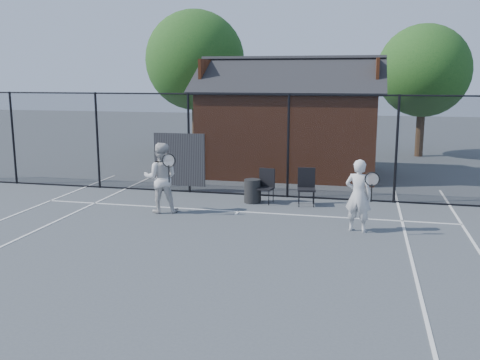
% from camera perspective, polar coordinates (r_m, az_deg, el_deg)
% --- Properties ---
extents(ground, '(80.00, 80.00, 0.00)m').
position_cam_1_polar(ground, '(11.18, -3.74, -7.12)').
color(ground, '#454B4F').
rests_on(ground, ground).
extents(court_lines, '(11.02, 18.00, 0.01)m').
position_cam_1_polar(court_lines, '(10.00, -5.97, -9.36)').
color(court_lines, silver).
rests_on(court_lines, ground).
extents(fence, '(22.04, 3.00, 3.00)m').
position_cam_1_polar(fence, '(15.68, 0.42, 3.56)').
color(fence, black).
rests_on(fence, ground).
extents(clubhouse, '(6.50, 4.36, 4.19)m').
position_cam_1_polar(clubhouse, '(19.43, 5.36, 5.42)').
color(clubhouse, brown).
rests_on(clubhouse, ground).
extents(tree_left, '(4.48, 4.48, 6.44)m').
position_cam_1_polar(tree_left, '(24.87, -4.82, 12.59)').
color(tree_left, '#392616').
rests_on(tree_left, ground).
extents(tree_right, '(3.97, 3.97, 5.70)m').
position_cam_1_polar(tree_right, '(24.78, 19.01, 10.94)').
color(tree_right, '#392616').
rests_on(tree_right, ground).
extents(player_front, '(0.78, 0.62, 1.66)m').
position_cam_1_polar(player_front, '(12.34, 12.52, -1.63)').
color(player_front, silver).
rests_on(player_front, ground).
extents(player_back, '(1.06, 0.91, 1.81)m').
position_cam_1_polar(player_back, '(13.91, -8.44, 0.25)').
color(player_back, silver).
rests_on(player_back, ground).
extents(chair_left, '(0.52, 0.53, 0.94)m').
position_cam_1_polar(chair_left, '(14.81, 2.65, -0.73)').
color(chair_left, black).
rests_on(chair_left, ground).
extents(chair_right, '(0.54, 0.56, 0.99)m').
position_cam_1_polar(chair_right, '(14.65, 7.10, -0.82)').
color(chair_right, black).
rests_on(chair_right, ground).
extents(waste_bin, '(0.52, 0.52, 0.66)m').
position_cam_1_polar(waste_bin, '(14.91, 1.32, -1.18)').
color(waste_bin, '#262626').
rests_on(waste_bin, ground).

